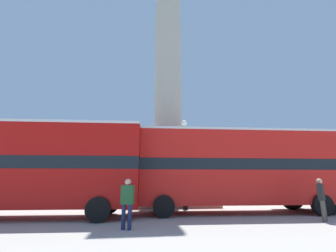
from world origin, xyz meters
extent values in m
plane|color=#ADA89E|center=(0.00, 0.00, 0.00)|extent=(200.00, 200.00, 0.00)
cube|color=#A39E8E|center=(0.00, 0.00, 0.47)|extent=(5.96, 5.96, 0.95)
cube|color=#A39E8E|center=(0.00, 0.00, 1.42)|extent=(4.29, 4.29, 0.95)
cylinder|color=#A39E8E|center=(0.00, 0.00, 10.79)|extent=(2.19, 2.19, 17.78)
cube|color=#A80F0C|center=(-7.35, -5.59, 1.31)|extent=(10.52, 3.06, 1.62)
cube|color=black|center=(-7.35, -5.59, 2.40)|extent=(10.52, 3.01, 0.55)
cube|color=#A80F0C|center=(-7.35, -5.59, 3.39)|extent=(10.52, 3.06, 1.44)
cube|color=silver|center=(-7.35, -5.59, 4.17)|extent=(10.52, 3.06, 0.12)
cylinder|color=black|center=(-3.64, -4.61, 0.50)|extent=(1.02, 0.36, 1.00)
cylinder|color=black|center=(-3.79, -7.02, 0.50)|extent=(1.02, 0.36, 1.00)
cube|color=red|center=(2.83, -5.22, 1.33)|extent=(10.97, 3.14, 1.65)
cube|color=black|center=(2.83, -5.22, 2.43)|extent=(10.96, 3.09, 0.55)
cube|color=red|center=(2.83, -5.22, 3.42)|extent=(10.97, 3.14, 1.43)
cube|color=silver|center=(2.83, -5.22, 4.19)|extent=(10.97, 3.14, 0.12)
cylinder|color=black|center=(6.69, -4.21, 0.50)|extent=(1.02, 0.36, 1.00)
cylinder|color=black|center=(6.54, -6.69, 0.50)|extent=(1.02, 0.36, 1.00)
cylinder|color=black|center=(-0.89, -3.75, 0.50)|extent=(1.02, 0.36, 1.00)
cylinder|color=black|center=(-1.04, -6.23, 0.50)|extent=(1.02, 0.36, 1.00)
cylinder|color=black|center=(7.27, -3.73, 0.50)|extent=(1.01, 0.35, 1.00)
cylinder|color=black|center=(7.14, -6.32, 0.50)|extent=(1.01, 0.35, 1.00)
cube|color=#A39E8E|center=(10.75, 3.45, 1.46)|extent=(3.48, 3.22, 2.93)
ellipsoid|color=brown|center=(10.75, 3.45, 4.49)|extent=(2.39, 2.02, 1.02)
cone|color=brown|center=(11.64, 4.00, 4.94)|extent=(1.13, 1.00, 1.07)
cylinder|color=brown|center=(10.75, 3.45, 5.45)|extent=(0.36, 0.36, 0.90)
sphere|color=brown|center=(10.75, 3.45, 6.04)|extent=(0.28, 0.28, 0.28)
cylinder|color=brown|center=(11.19, 4.05, 3.45)|extent=(0.20, 0.20, 1.05)
cylinder|color=brown|center=(11.49, 3.58, 3.45)|extent=(0.20, 0.20, 1.05)
cylinder|color=brown|center=(10.01, 3.32, 3.45)|extent=(0.20, 0.20, 1.05)
cylinder|color=brown|center=(10.31, 2.84, 3.45)|extent=(0.20, 0.20, 1.05)
cylinder|color=black|center=(0.55, -3.47, 0.20)|extent=(0.31, 0.31, 0.40)
cylinder|color=black|center=(0.55, -3.47, 2.48)|extent=(0.14, 0.14, 4.95)
sphere|color=white|center=(0.55, -3.47, 5.14)|extent=(0.37, 0.37, 0.37)
cylinder|color=#4C473D|center=(5.53, -7.93, 0.42)|extent=(0.14, 0.14, 0.83)
cylinder|color=#4C473D|center=(5.33, -8.07, 0.42)|extent=(0.14, 0.14, 0.83)
cube|color=black|center=(5.43, -8.00, 1.17)|extent=(0.47, 0.42, 0.66)
sphere|color=tan|center=(5.43, -8.00, 1.61)|extent=(0.23, 0.23, 0.23)
cylinder|color=#192347|center=(-2.71, -8.46, 0.41)|extent=(0.14, 0.14, 0.83)
cylinder|color=#192347|center=(-2.49, -8.56, 0.41)|extent=(0.14, 0.14, 0.83)
cube|color=#1E4C28|center=(-2.60, -8.51, 1.15)|extent=(0.48, 0.35, 0.65)
sphere|color=tan|center=(-2.60, -8.51, 1.59)|extent=(0.22, 0.22, 0.22)
camera|label=1|loc=(-2.29, -16.89, 1.65)|focal=24.00mm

